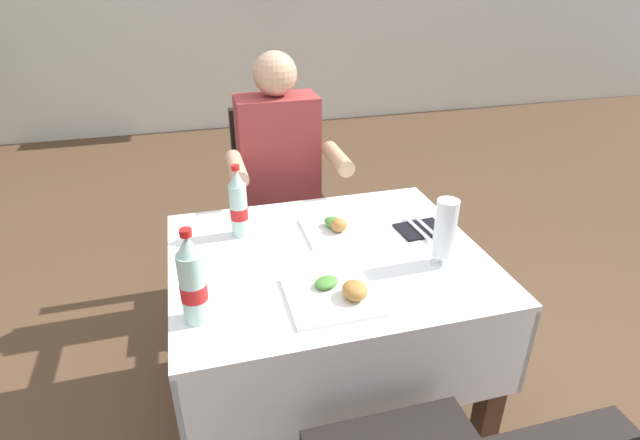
# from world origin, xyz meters

# --- Properties ---
(ground_plane) EXTENTS (11.00, 11.00, 0.00)m
(ground_plane) POSITION_xyz_m (0.00, 0.00, 0.00)
(ground_plane) COLOR brown
(main_dining_table) EXTENTS (1.04, 0.86, 0.72)m
(main_dining_table) POSITION_xyz_m (-0.03, 0.16, 0.55)
(main_dining_table) COLOR white
(main_dining_table) RESTS_ON ground
(chair_far_diner_seat) EXTENTS (0.44, 0.50, 0.97)m
(chair_far_diner_seat) POSITION_xyz_m (-0.03, 0.98, 0.55)
(chair_far_diner_seat) COLOR black
(chair_far_diner_seat) RESTS_ON ground
(seated_diner_far) EXTENTS (0.50, 0.46, 1.26)m
(seated_diner_far) POSITION_xyz_m (-0.05, 0.88, 0.71)
(seated_diner_far) COLOR #282D42
(seated_diner_far) RESTS_ON ground
(plate_near_camera) EXTENTS (0.26, 0.26, 0.06)m
(plate_near_camera) POSITION_xyz_m (-0.08, -0.08, 0.74)
(plate_near_camera) COLOR white
(plate_near_camera) RESTS_ON main_dining_table
(plate_far_diner) EXTENTS (0.23, 0.23, 0.06)m
(plate_far_diner) POSITION_xyz_m (0.04, 0.31, 0.74)
(plate_far_diner) COLOR white
(plate_far_diner) RESTS_ON main_dining_table
(beer_glass_left) EXTENTS (0.07, 0.07, 0.23)m
(beer_glass_left) POSITION_xyz_m (0.31, 0.01, 0.83)
(beer_glass_left) COLOR white
(beer_glass_left) RESTS_ON main_dining_table
(cola_bottle_primary) EXTENTS (0.07, 0.07, 0.28)m
(cola_bottle_primary) POSITION_xyz_m (-0.47, -0.07, 0.85)
(cola_bottle_primary) COLOR silver
(cola_bottle_primary) RESTS_ON main_dining_table
(cola_bottle_secondary) EXTENTS (0.06, 0.06, 0.27)m
(cola_bottle_secondary) POSITION_xyz_m (-0.30, 0.37, 0.84)
(cola_bottle_secondary) COLOR silver
(cola_bottle_secondary) RESTS_ON main_dining_table
(napkin_cutlery_set) EXTENTS (0.18, 0.19, 0.01)m
(napkin_cutlery_set) POSITION_xyz_m (0.34, 0.23, 0.73)
(napkin_cutlery_set) COLOR black
(napkin_cutlery_set) RESTS_ON main_dining_table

